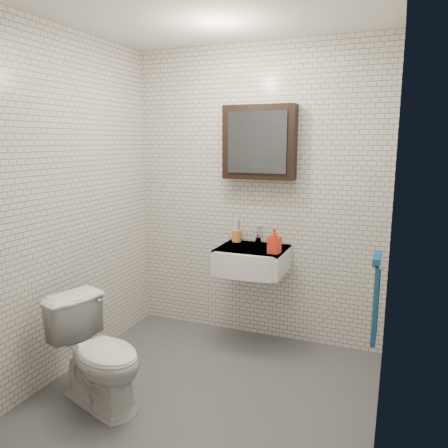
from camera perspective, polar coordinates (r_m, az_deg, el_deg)
name	(u,v)px	position (r m, az deg, el deg)	size (l,w,h in m)	color
ground	(210,389)	(3.26, -1.89, -20.75)	(2.20, 2.00, 0.01)	#4A4C51
room_shell	(208,180)	(2.79, -2.08, 5.75)	(2.22, 2.02, 2.51)	silver
washbasin	(251,260)	(3.58, 3.49, -4.71)	(0.55, 0.50, 0.20)	white
faucet	(258,236)	(3.72, 4.47, -1.56)	(0.06, 0.20, 0.15)	silver
mirror_cabinet	(259,142)	(3.63, 4.64, 10.57)	(0.60, 0.15, 0.60)	black
towel_rail	(376,294)	(3.06, 19.29, -8.66)	(0.09, 0.30, 0.58)	silver
toothbrush_cup	(237,235)	(3.79, 1.65, -1.48)	(0.10, 0.10, 0.22)	#CC7F33
soap_bottle	(274,241)	(3.41, 6.60, -2.23)	(0.09, 0.09, 0.20)	orange
toilet	(99,354)	(3.06, -16.02, -15.97)	(0.39, 0.69, 0.71)	white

